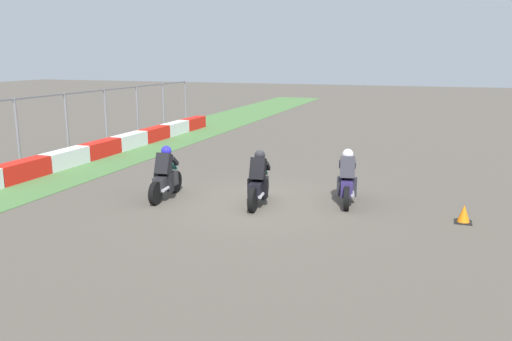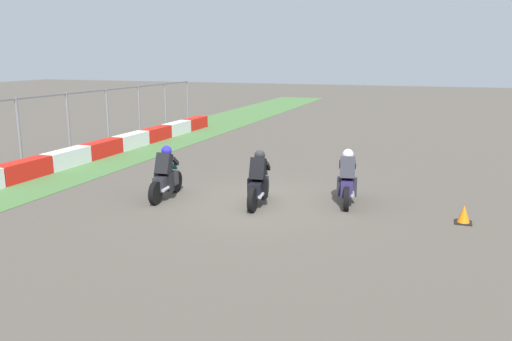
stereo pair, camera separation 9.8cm
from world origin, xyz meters
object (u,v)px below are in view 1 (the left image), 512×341
(traffic_cone, at_px, (464,215))
(rider_lane_a, at_px, (347,181))
(rider_lane_b, at_px, (259,183))
(rider_lane_c, at_px, (166,177))

(traffic_cone, bearing_deg, rider_lane_a, 75.31)
(rider_lane_a, height_order, rider_lane_b, same)
(rider_lane_a, relative_size, rider_lane_b, 1.00)
(rider_lane_a, bearing_deg, rider_lane_b, 103.53)
(traffic_cone, bearing_deg, rider_lane_b, 91.81)
(rider_lane_b, relative_size, traffic_cone, 4.53)
(rider_lane_a, relative_size, rider_lane_c, 1.00)
(rider_lane_a, distance_m, traffic_cone, 3.14)
(rider_lane_a, bearing_deg, rider_lane_c, 94.06)
(rider_lane_c, height_order, traffic_cone, rider_lane_c)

